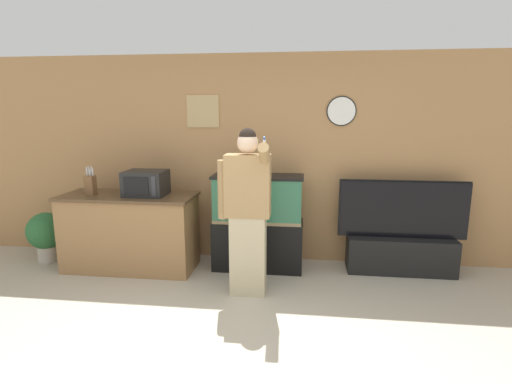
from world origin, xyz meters
The scene contains 9 objects.
ground_plane centered at (0.00, 0.00, 0.00)m, with size 18.00×18.00×0.00m, color #B2A893.
wall_back_paneled centered at (0.00, 2.43, 1.30)m, with size 10.00×0.08×2.60m.
counter_island centered at (-1.52, 1.85, 0.46)m, with size 1.60×0.67×0.92m.
microwave centered at (-1.28, 1.85, 1.07)m, with size 0.47×0.39×0.29m.
knife_block centered at (-1.95, 1.80, 1.05)m, with size 0.11×0.11×0.34m.
aquarium_on_stand centered at (0.03, 2.04, 0.58)m, with size 1.08×0.43×1.16m.
tv_on_stand centered at (1.74, 2.14, 0.33)m, with size 1.50×0.40×1.12m.
person_standing centered at (0.00, 1.33, 0.91)m, with size 0.55×0.41×1.75m.
potted_plant centered at (-2.70, 1.95, 0.37)m, with size 0.47×0.47×0.64m.
Camera 1 is at (0.58, -2.59, 1.91)m, focal length 28.00 mm.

